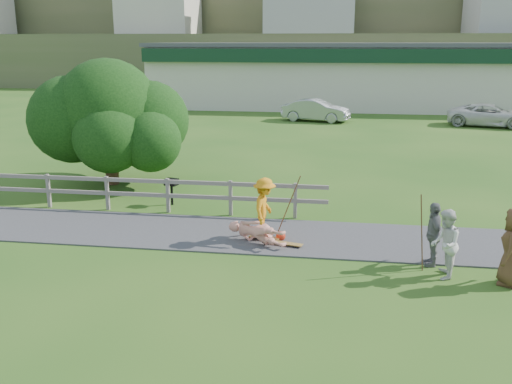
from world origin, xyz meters
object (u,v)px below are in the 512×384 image
(spectator_b, at_px, (433,234))
(tree, at_px, (110,133))
(spectator_a, at_px, (445,244))
(bbq, at_px, (172,192))
(skater_fallen, at_px, (257,232))
(car_silver, at_px, (316,110))
(skater_rider, at_px, (264,212))
(car_white, at_px, (490,115))

(spectator_b, distance_m, tree, 12.67)
(spectator_a, xyz_separation_m, bbq, (-7.86, 4.87, -0.36))
(skater_fallen, xyz_separation_m, car_silver, (0.36, 24.38, 0.41))
(car_silver, bearing_deg, skater_rider, -167.16)
(car_silver, bearing_deg, spectator_b, -157.63)
(spectator_a, distance_m, bbq, 9.25)
(tree, bearing_deg, spectator_a, -33.79)
(tree, bearing_deg, skater_rider, -39.82)
(spectator_a, distance_m, car_silver, 26.27)
(skater_rider, height_order, spectator_b, skater_rider)
(skater_fallen, distance_m, spectator_b, 4.47)
(spectator_b, xyz_separation_m, car_white, (6.96, 24.41, -0.08))
(skater_fallen, xyz_separation_m, tree, (-6.39, 5.75, 1.61))
(spectator_b, bearing_deg, spectator_a, 8.24)
(skater_rider, distance_m, car_white, 25.84)
(skater_rider, relative_size, tree, 0.27)
(tree, relative_size, bbq, 6.94)
(skater_rider, height_order, tree, tree)
(spectator_a, xyz_separation_m, tree, (-10.92, 7.31, 1.13))
(spectator_a, relative_size, car_white, 0.32)
(spectator_b, height_order, car_white, spectator_b)
(spectator_a, bearing_deg, car_white, 173.17)
(spectator_a, distance_m, tree, 13.19)
(spectator_b, xyz_separation_m, tree, (-10.77, 6.57, 1.15))
(car_silver, distance_m, tree, 19.85)
(skater_rider, relative_size, spectator_b, 1.05)
(spectator_b, distance_m, car_silver, 25.52)
(spectator_a, bearing_deg, skater_rider, -104.59)
(skater_fallen, distance_m, car_silver, 24.39)
(spectator_a, height_order, tree, tree)
(skater_rider, bearing_deg, skater_fallen, 156.74)
(skater_fallen, height_order, spectator_a, spectator_a)
(skater_rider, relative_size, spectator_a, 1.02)
(spectator_a, relative_size, car_silver, 0.36)
(car_white, relative_size, bbq, 5.78)
(spectator_b, height_order, tree, tree)
(skater_rider, xyz_separation_m, car_white, (11.17, 23.30, -0.11))
(spectator_b, bearing_deg, bbq, -121.87)
(spectator_a, bearing_deg, bbq, -113.47)
(spectator_b, xyz_separation_m, car_silver, (-4.02, 25.20, -0.04))
(car_silver, height_order, bbq, car_silver)
(car_silver, relative_size, car_white, 0.88)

